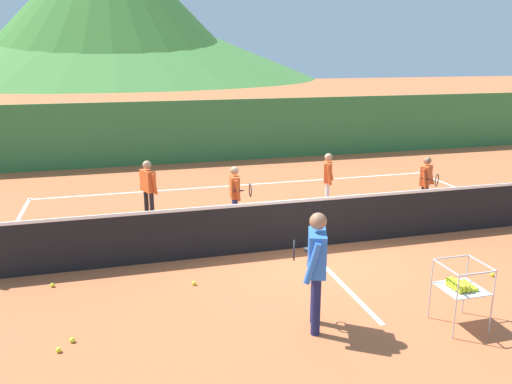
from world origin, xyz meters
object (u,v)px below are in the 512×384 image
Objects in this scene: tennis_ball_4 at (72,340)px; tennis_ball_5 at (492,275)px; student_3 at (426,179)px; tennis_ball_2 at (59,350)px; tennis_ball_1 at (52,285)px; student_0 at (148,185)px; student_1 at (235,191)px; tennis_net at (306,223)px; instructor at (316,260)px; ball_cart at (461,286)px; student_2 at (328,176)px; tennis_ball_0 at (194,283)px.

tennis_ball_4 is 1.00× the size of tennis_ball_5.
student_3 reaches higher than tennis_ball_2.
tennis_ball_2 is at bearing -82.30° from tennis_ball_1.
student_0 is 5.06m from tennis_ball_4.
tennis_ball_5 is at bearing -45.48° from student_1.
tennis_net is at bearing -56.71° from student_1.
ball_cart is (1.92, -0.46, -0.40)m from instructor.
instructor is at bearing -32.55° from tennis_ball_1.
tennis_ball_4 is at bearing 171.25° from instructor.
tennis_ball_4 is 6.66m from tennis_ball_5.
instructor is 1.21× the size of student_0.
ball_cart is at bearing -56.96° from student_0.
tennis_net is 8.88× the size of student_3.
student_0 is at bearing 123.04° from ball_cart.
instructor is 3.33m from tennis_ball_4.
tennis_ball_1 is at bearing 167.85° from tennis_ball_5.
student_2 is at bearing 25.47° from tennis_ball_1.
student_3 is 5.34m from ball_cart.
student_1 is 5.28m from tennis_ball_2.
instructor is (-0.95, -2.84, 0.49)m from tennis_net.
tennis_ball_4 is (-1.33, -4.81, -0.78)m from student_0.
ball_cart is 13.22× the size of tennis_ball_4.
tennis_ball_2 is at bearing -152.92° from student_3.
instructor is 5.62m from student_2.
instructor is 24.22× the size of tennis_ball_4.
tennis_ball_5 is (2.56, -2.08, -0.47)m from tennis_net.
tennis_net is 8.59× the size of student_0.
tennis_ball_4 is (-7.60, -3.76, -0.76)m from student_3.
student_0 is (-2.77, 2.46, 0.32)m from tennis_net.
tennis_ball_1 is at bearing 153.51° from ball_cart.
student_1 is (-0.07, 4.39, -0.19)m from instructor.
student_3 reaches higher than tennis_net.
student_0 is 1.51× the size of ball_cart.
instructor is 2.43m from tennis_ball_0.
tennis_ball_2 is (-7.75, -3.96, -0.76)m from student_3.
student_0 reaches higher than student_2.
student_2 is at bearing 40.01° from tennis_ball_4.
student_0 is 1.97m from student_1.
tennis_ball_2 is (-3.24, -4.10, -0.76)m from student_1.
tennis_net is 8.68× the size of student_2.
instructor is 1.25× the size of student_3.
tennis_ball_2 is (-3.31, 0.29, -0.95)m from instructor.
tennis_ball_1 is at bearing 166.44° from tennis_ball_0.
tennis_net reaches higher than tennis_ball_1.
tennis_net reaches higher than tennis_ball_2.
tennis_ball_0 is 2.26m from tennis_ball_1.
student_1 is at bearing -27.42° from student_0.
tennis_ball_2 is at bearing -128.26° from student_1.
instructor is 6.15m from student_3.
student_2 is 1.50× the size of ball_cart.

